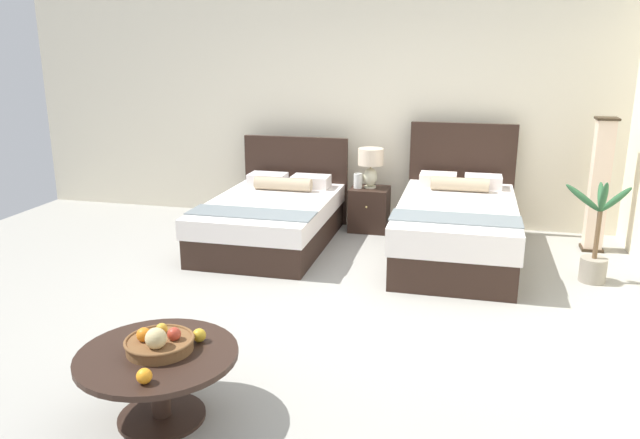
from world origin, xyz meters
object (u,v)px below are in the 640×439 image
at_px(vase, 358,181).
at_px(bed_near_window, 273,218).
at_px(loose_orange, 144,376).
at_px(floor_lamp_corner, 599,186).
at_px(loose_apple, 199,335).
at_px(nightstand, 369,209).
at_px(fruit_bowl, 159,342).
at_px(potted_palm, 595,249).
at_px(coffee_table, 158,369).
at_px(table_lamp, 371,162).
at_px(bed_near_corner, 456,226).

bearing_deg(vase, bed_near_window, -139.22).
xyz_separation_m(loose_orange, floor_lamp_corner, (2.93, 4.34, 0.24)).
bearing_deg(loose_apple, nightstand, 84.68).
xyz_separation_m(fruit_bowl, potted_palm, (2.87, 2.98, -0.17)).
bearing_deg(floor_lamp_corner, coffee_table, -127.09).
xyz_separation_m(nightstand, fruit_bowl, (-0.55, -4.16, 0.23)).
distance_m(table_lamp, floor_lamp_corner, 2.49).
bearing_deg(bed_near_window, nightstand, 38.04).
xyz_separation_m(loose_orange, potted_palm, (2.77, 3.33, -0.16)).
bearing_deg(fruit_bowl, potted_palm, 46.13).
height_order(nightstand, potted_palm, potted_palm).
height_order(bed_near_window, coffee_table, bed_near_window).
height_order(vase, coffee_table, vase).
bearing_deg(coffee_table, bed_near_window, 96.93).
height_order(coffee_table, potted_palm, potted_palm).
bearing_deg(fruit_bowl, loose_orange, -74.56).
height_order(bed_near_window, vase, bed_near_window).
distance_m(coffee_table, potted_palm, 4.16).
bearing_deg(floor_lamp_corner, loose_apple, -126.73).
bearing_deg(vase, potted_palm, -24.85).
relative_size(bed_near_window, potted_palm, 2.00).
xyz_separation_m(bed_near_corner, loose_apple, (-1.41, -3.24, 0.14)).
bearing_deg(fruit_bowl, bed_near_window, 97.08).
xyz_separation_m(vase, fruit_bowl, (-0.41, -4.12, -0.12)).
bearing_deg(coffee_table, table_lamp, 82.52).
bearing_deg(potted_palm, loose_apple, -133.73).
distance_m(bed_near_window, fruit_bowl, 3.43).
height_order(table_lamp, potted_palm, potted_palm).
relative_size(loose_apple, potted_palm, 0.08).
distance_m(nightstand, table_lamp, 0.56).
bearing_deg(coffee_table, loose_apple, 46.30).
distance_m(bed_near_corner, loose_orange, 4.04).
bearing_deg(loose_apple, floor_lamp_corner, 53.27).
distance_m(fruit_bowl, loose_orange, 0.36).
height_order(bed_near_corner, vase, bed_near_corner).
bearing_deg(floor_lamp_corner, bed_near_corner, -157.76).
bearing_deg(floor_lamp_corner, vase, 177.22).
distance_m(vase, coffee_table, 4.17).
relative_size(vase, loose_orange, 2.11).
relative_size(bed_near_window, fruit_bowl, 5.06).
relative_size(loose_orange, floor_lamp_corner, 0.06).
bearing_deg(bed_near_window, fruit_bowl, -82.92).
height_order(loose_orange, floor_lamp_corner, floor_lamp_corner).
xyz_separation_m(table_lamp, coffee_table, (-0.55, -4.20, -0.49)).
relative_size(bed_near_window, floor_lamp_corner, 1.43).
relative_size(fruit_bowl, loose_orange, 4.81).
relative_size(table_lamp, vase, 2.65).
relative_size(bed_near_window, loose_orange, 24.38).
bearing_deg(nightstand, vase, -163.66).
height_order(bed_near_window, nightstand, bed_near_window).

